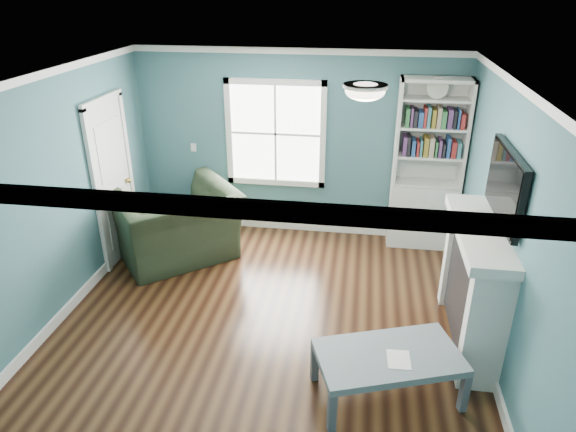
# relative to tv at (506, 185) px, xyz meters

# --- Properties ---
(floor) EXTENTS (5.00, 5.00, 0.00)m
(floor) POSITION_rel_tv_xyz_m (-2.20, -0.20, -1.72)
(floor) COLOR black
(floor) RESTS_ON ground
(room_walls) EXTENTS (5.00, 5.00, 5.00)m
(room_walls) POSITION_rel_tv_xyz_m (-2.20, -0.20, -0.14)
(room_walls) COLOR #3A6F74
(room_walls) RESTS_ON ground
(trim) EXTENTS (4.50, 5.00, 2.60)m
(trim) POSITION_rel_tv_xyz_m (-2.20, -0.20, -0.49)
(trim) COLOR white
(trim) RESTS_ON ground
(window) EXTENTS (1.40, 0.06, 1.50)m
(window) POSITION_rel_tv_xyz_m (-2.50, 2.29, -0.27)
(window) COLOR white
(window) RESTS_ON room_walls
(bookshelf) EXTENTS (0.90, 0.35, 2.31)m
(bookshelf) POSITION_rel_tv_xyz_m (-0.43, 2.10, -0.80)
(bookshelf) COLOR silver
(bookshelf) RESTS_ON ground
(fireplace) EXTENTS (0.44, 1.58, 1.30)m
(fireplace) POSITION_rel_tv_xyz_m (-0.12, 0.00, -1.09)
(fireplace) COLOR black
(fireplace) RESTS_ON ground
(tv) EXTENTS (0.06, 1.10, 0.65)m
(tv) POSITION_rel_tv_xyz_m (0.00, 0.00, 0.00)
(tv) COLOR black
(tv) RESTS_ON fireplace
(door) EXTENTS (0.12, 0.98, 2.17)m
(door) POSITION_rel_tv_xyz_m (-4.42, 1.20, -0.65)
(door) COLOR silver
(door) RESTS_ON ground
(ceiling_fixture) EXTENTS (0.38, 0.38, 0.15)m
(ceiling_fixture) POSITION_rel_tv_xyz_m (-1.30, -0.10, 0.82)
(ceiling_fixture) COLOR white
(ceiling_fixture) RESTS_ON room_walls
(light_switch) EXTENTS (0.08, 0.01, 0.12)m
(light_switch) POSITION_rel_tv_xyz_m (-3.70, 2.28, -0.52)
(light_switch) COLOR white
(light_switch) RESTS_ON room_walls
(recliner) EXTENTS (1.75, 1.69, 1.29)m
(recliner) POSITION_rel_tv_xyz_m (-3.65, 1.23, -1.08)
(recliner) COLOR black
(recliner) RESTS_ON ground
(coffee_table) EXTENTS (1.39, 1.05, 0.45)m
(coffee_table) POSITION_rel_tv_xyz_m (-0.95, -0.91, -1.33)
(coffee_table) COLOR #4B515A
(coffee_table) RESTS_ON ground
(paper_sheet) EXTENTS (0.20, 0.25, 0.00)m
(paper_sheet) POSITION_rel_tv_xyz_m (-0.87, -0.97, -1.27)
(paper_sheet) COLOR white
(paper_sheet) RESTS_ON coffee_table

